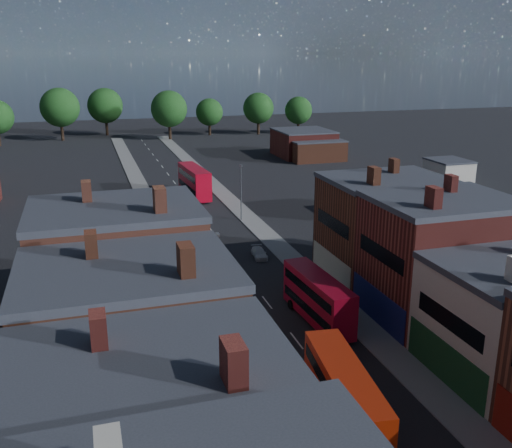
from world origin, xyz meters
TOP-DOWN VIEW (x-y plane):
  - pavement_west at (-6.50, 50.00)m, footprint 3.00×200.00m
  - pavement_east at (6.50, 50.00)m, footprint 3.00×200.00m
  - lamp_post_2 at (-5.20, 30.00)m, footprint 0.25×0.70m
  - lamp_post_3 at (5.20, 60.00)m, footprint 0.25×0.70m
  - bus_0 at (-1.50, 11.86)m, footprint 3.65×10.73m
  - bus_1 at (3.04, 26.80)m, footprint 3.02×10.19m
  - bus_2 at (1.50, 75.82)m, footprint 3.57×11.77m
  - car_1 at (1.20, 12.90)m, footprint 1.48×3.34m
  - car_2 at (-3.12, 37.19)m, footprint 2.74×4.95m
  - car_3 at (3.06, 44.37)m, footprint 1.84×3.82m
  - ped_3 at (6.37, 26.08)m, footprint 0.65×1.16m

SIDE VIEW (x-z plane):
  - pavement_west at x=-6.50m, z-range 0.00..0.12m
  - pavement_east at x=6.50m, z-range 0.00..0.12m
  - car_1 at x=1.20m, z-range 0.00..1.07m
  - car_3 at x=3.06m, z-range 0.00..1.07m
  - car_2 at x=-3.12m, z-range 0.00..1.31m
  - ped_3 at x=6.37m, z-range 0.12..2.00m
  - bus_1 at x=3.04m, z-range 0.17..4.52m
  - bus_0 at x=-1.50m, z-range 0.18..4.72m
  - bus_2 at x=1.50m, z-range 0.20..5.21m
  - lamp_post_2 at x=-5.20m, z-range 0.64..8.77m
  - lamp_post_3 at x=5.20m, z-range 0.64..8.77m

